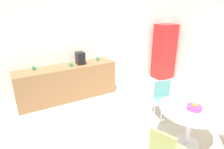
{
  "coord_description": "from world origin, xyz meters",
  "views": [
    {
      "loc": [
        -2.01,
        -2.03,
        2.47
      ],
      "look_at": [
        -0.03,
        1.44,
        0.95
      ],
      "focal_mm": 31.45,
      "sensor_mm": 36.0,
      "label": 1
    }
  ],
  "objects_px": {
    "mug_white": "(71,65)",
    "coffee_maker": "(80,58)",
    "mug_red": "(34,68)",
    "chair_teal": "(164,95)",
    "fruit_bowl": "(195,107)",
    "locker_cabinet": "(164,52)",
    "mug_green": "(98,59)",
    "chair_olive": "(164,148)",
    "round_table": "(191,116)"
  },
  "relations": [
    {
      "from": "fruit_bowl",
      "to": "chair_olive",
      "type": "bearing_deg",
      "value": -163.2
    },
    {
      "from": "mug_white",
      "to": "chair_teal",
      "type": "bearing_deg",
      "value": -51.06
    },
    {
      "from": "locker_cabinet",
      "to": "fruit_bowl",
      "type": "bearing_deg",
      "value": -124.8
    },
    {
      "from": "chair_olive",
      "to": "mug_red",
      "type": "bearing_deg",
      "value": 109.92
    },
    {
      "from": "mug_white",
      "to": "coffee_maker",
      "type": "relative_size",
      "value": 0.4
    },
    {
      "from": "chair_teal",
      "to": "chair_olive",
      "type": "bearing_deg",
      "value": -133.2
    },
    {
      "from": "fruit_bowl",
      "to": "mug_red",
      "type": "xyz_separation_m",
      "value": [
        -2.09,
        2.94,
        0.17
      ]
    },
    {
      "from": "chair_teal",
      "to": "mug_white",
      "type": "xyz_separation_m",
      "value": [
        -1.47,
        1.81,
        0.43
      ]
    },
    {
      "from": "mug_white",
      "to": "mug_red",
      "type": "height_order",
      "value": "same"
    },
    {
      "from": "locker_cabinet",
      "to": "coffee_maker",
      "type": "xyz_separation_m",
      "value": [
        -2.85,
        0.1,
        0.17
      ]
    },
    {
      "from": "mug_white",
      "to": "mug_green",
      "type": "distance_m",
      "value": 0.82
    },
    {
      "from": "locker_cabinet",
      "to": "mug_red",
      "type": "distance_m",
      "value": 4.0
    },
    {
      "from": "locker_cabinet",
      "to": "fruit_bowl",
      "type": "relative_size",
      "value": 6.91
    },
    {
      "from": "mug_red",
      "to": "chair_olive",
      "type": "bearing_deg",
      "value": -70.08
    },
    {
      "from": "chair_teal",
      "to": "mug_red",
      "type": "height_order",
      "value": "mug_red"
    },
    {
      "from": "mug_green",
      "to": "mug_white",
      "type": "bearing_deg",
      "value": -171.18
    },
    {
      "from": "chair_olive",
      "to": "coffee_maker",
      "type": "xyz_separation_m",
      "value": [
        -0.02,
        3.13,
        0.54
      ]
    },
    {
      "from": "chair_teal",
      "to": "chair_olive",
      "type": "xyz_separation_m",
      "value": [
        -1.16,
        -1.23,
        0.0
      ]
    },
    {
      "from": "chair_teal",
      "to": "mug_red",
      "type": "bearing_deg",
      "value": 139.44
    },
    {
      "from": "chair_olive",
      "to": "coffee_maker",
      "type": "relative_size",
      "value": 2.59
    },
    {
      "from": "mug_white",
      "to": "locker_cabinet",
      "type": "bearing_deg",
      "value": -0.34
    },
    {
      "from": "mug_white",
      "to": "mug_green",
      "type": "relative_size",
      "value": 1.0
    },
    {
      "from": "round_table",
      "to": "mug_green",
      "type": "bearing_deg",
      "value": 97.94
    },
    {
      "from": "fruit_bowl",
      "to": "mug_green",
      "type": "height_order",
      "value": "mug_green"
    },
    {
      "from": "mug_white",
      "to": "mug_red",
      "type": "distance_m",
      "value": 0.87
    },
    {
      "from": "mug_red",
      "to": "coffee_maker",
      "type": "relative_size",
      "value": 0.4
    },
    {
      "from": "round_table",
      "to": "coffee_maker",
      "type": "xyz_separation_m",
      "value": [
        -0.92,
        2.81,
        0.47
      ]
    },
    {
      "from": "locker_cabinet",
      "to": "chair_teal",
      "type": "distance_m",
      "value": 2.48
    },
    {
      "from": "locker_cabinet",
      "to": "coffee_maker",
      "type": "height_order",
      "value": "locker_cabinet"
    },
    {
      "from": "mug_white",
      "to": "mug_green",
      "type": "xyz_separation_m",
      "value": [
        0.81,
        0.13,
        0.0
      ]
    },
    {
      "from": "mug_white",
      "to": "coffee_maker",
      "type": "distance_m",
      "value": 0.32
    },
    {
      "from": "round_table",
      "to": "chair_olive",
      "type": "distance_m",
      "value": 0.96
    },
    {
      "from": "fruit_bowl",
      "to": "coffee_maker",
      "type": "xyz_separation_m",
      "value": [
        -0.94,
        2.85,
        0.28
      ]
    },
    {
      "from": "mug_white",
      "to": "mug_green",
      "type": "bearing_deg",
      "value": 8.82
    },
    {
      "from": "mug_red",
      "to": "coffee_maker",
      "type": "bearing_deg",
      "value": -4.56
    },
    {
      "from": "chair_olive",
      "to": "coffee_maker",
      "type": "bearing_deg",
      "value": 90.36
    },
    {
      "from": "chair_olive",
      "to": "mug_green",
      "type": "relative_size",
      "value": 6.43
    },
    {
      "from": "fruit_bowl",
      "to": "locker_cabinet",
      "type": "bearing_deg",
      "value": 55.2
    },
    {
      "from": "fruit_bowl",
      "to": "mug_green",
      "type": "distance_m",
      "value": 2.93
    },
    {
      "from": "chair_teal",
      "to": "chair_olive",
      "type": "height_order",
      "value": "same"
    },
    {
      "from": "locker_cabinet",
      "to": "mug_white",
      "type": "xyz_separation_m",
      "value": [
        -3.14,
        0.02,
        0.06
      ]
    },
    {
      "from": "mug_white",
      "to": "coffee_maker",
      "type": "bearing_deg",
      "value": 15.67
    },
    {
      "from": "chair_teal",
      "to": "mug_red",
      "type": "xyz_separation_m",
      "value": [
        -2.32,
        1.99,
        0.43
      ]
    },
    {
      "from": "round_table",
      "to": "mug_white",
      "type": "distance_m",
      "value": 3.01
    },
    {
      "from": "round_table",
      "to": "mug_red",
      "type": "distance_m",
      "value": 3.58
    },
    {
      "from": "round_table",
      "to": "chair_teal",
      "type": "relative_size",
      "value": 1.29
    },
    {
      "from": "locker_cabinet",
      "to": "mug_green",
      "type": "relative_size",
      "value": 13.73
    },
    {
      "from": "round_table",
      "to": "chair_olive",
      "type": "xyz_separation_m",
      "value": [
        -0.9,
        -0.31,
        -0.07
      ]
    },
    {
      "from": "round_table",
      "to": "chair_teal",
      "type": "distance_m",
      "value": 0.96
    },
    {
      "from": "chair_olive",
      "to": "coffee_maker",
      "type": "distance_m",
      "value": 3.17
    }
  ]
}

